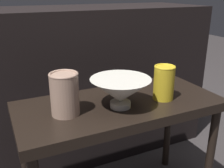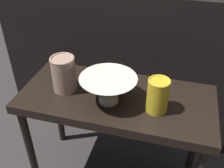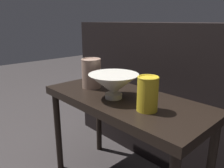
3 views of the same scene
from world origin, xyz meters
name	(u,v)px [view 3 (image 3 of 3)]	position (x,y,z in m)	size (l,w,h in m)	color
table	(124,109)	(0.00, 0.00, 0.46)	(0.83, 0.38, 0.53)	black
couch_backdrop	(182,91)	(0.00, 0.55, 0.43)	(1.48, 0.50, 0.86)	black
bowl	(114,84)	(-0.02, -0.05, 0.59)	(0.23, 0.23, 0.12)	silver
vase_textured_left	(91,73)	(-0.23, -0.01, 0.61)	(0.10, 0.10, 0.16)	tan
vase_colorful_right	(148,93)	(0.17, -0.05, 0.60)	(0.09, 0.09, 0.14)	gold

